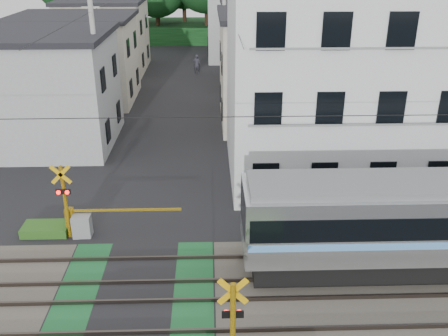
{
  "coord_description": "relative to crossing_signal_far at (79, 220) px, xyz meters",
  "views": [
    {
      "loc": [
        2.47,
        -13.32,
        10.3
      ],
      "look_at": [
        3.05,
        5.0,
        2.22
      ],
      "focal_mm": 40.0,
      "sensor_mm": 36.0,
      "label": 1
    }
  ],
  "objects": [
    {
      "name": "weed_patches",
      "position": [
        4.34,
        -3.74,
        -0.53
      ],
      "size": [
        10.25,
        8.8,
        0.4
      ],
      "color": "#2D5E1E",
      "rests_on": "ground"
    },
    {
      "name": "pedestrian",
      "position": [
        4.03,
        27.52,
        0.14
      ],
      "size": [
        0.64,
        0.43,
        1.71
      ],
      "primitive_type": "imported",
      "rotation": [
        0.0,
        0.0,
        3.1
      ],
      "color": "#2F2E3A",
      "rests_on": "ground"
    },
    {
      "name": "ground",
      "position": [
        2.59,
        -3.65,
        -0.71
      ],
      "size": [
        120.0,
        120.0,
        0.0
      ],
      "primitive_type": "plane",
      "color": "black"
    },
    {
      "name": "track_bed",
      "position": [
        2.59,
        -3.65,
        -0.67
      ],
      "size": [
        120.0,
        120.0,
        0.14
      ],
      "color": "#47423A",
      "rests_on": "ground"
    },
    {
      "name": "apartment_block",
      "position": [
        11.09,
        5.84,
        3.94
      ],
      "size": [
        10.2,
        8.36,
        9.3
      ],
      "color": "white",
      "rests_on": "ground"
    },
    {
      "name": "houses_row",
      "position": [
        2.84,
        22.27,
        2.53
      ],
      "size": [
        22.07,
        31.35,
        6.8
      ],
      "color": "#A4A6A9",
      "rests_on": "ground"
    },
    {
      "name": "crossing_signal_far",
      "position": [
        0.0,
        0.0,
        0.0
      ],
      "size": [
        4.74,
        0.65,
        3.09
      ],
      "color": "#F4B30C",
      "rests_on": "ground"
    },
    {
      "name": "catenary",
      "position": [
        8.59,
        -3.62,
        2.98
      ],
      "size": [
        60.0,
        5.04,
        7.0
      ],
      "color": "#2D2D33",
      "rests_on": "ground"
    },
    {
      "name": "utility_poles",
      "position": [
        1.53,
        19.35,
        3.37
      ],
      "size": [
        7.9,
        42.0,
        8.0
      ],
      "color": "#A5A5A0",
      "rests_on": "ground"
    }
  ]
}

